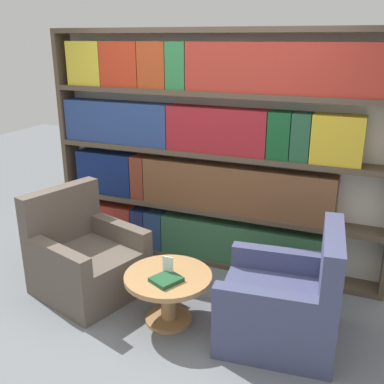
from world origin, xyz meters
The scene contains 7 objects.
ground_plane centered at (0.00, 0.00, 0.00)m, with size 14.00×14.00×0.00m, color slate.
bookshelf centered at (-0.08, 1.37, 1.16)m, with size 3.43×0.30×2.34m.
armchair_left centered at (-0.87, 0.36, 0.31)m, with size 1.05×1.02×0.95m.
armchair_right centered at (0.98, 0.35, 0.31)m, with size 0.95×0.89×0.95m.
coffee_table centered at (0.06, 0.21, 0.31)m, with size 0.72×0.72×0.43m.
table_sign centered at (0.06, 0.21, 0.50)m, with size 0.09×0.06×0.16m.
stray_book centered at (0.09, 0.11, 0.45)m, with size 0.27×0.28×0.03m.
Camera 1 is at (1.48, -2.68, 2.25)m, focal length 42.00 mm.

